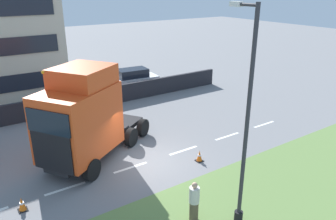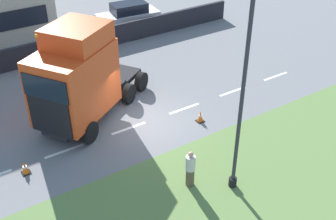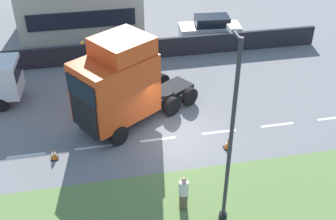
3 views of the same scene
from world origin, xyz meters
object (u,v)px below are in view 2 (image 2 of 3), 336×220
at_px(traffic_cone_lead, 25,168).
at_px(traffic_cone_trailing, 200,116).
at_px(lamp_post, 240,107).
at_px(lorry_cab, 78,78).
at_px(parked_car, 128,17).
at_px(pedestrian, 190,169).

height_order(traffic_cone_lead, traffic_cone_trailing, same).
relative_size(lamp_post, traffic_cone_lead, 13.57).
relative_size(lorry_cab, parked_car, 1.55).
bearing_deg(traffic_cone_lead, lamp_post, -127.36).
height_order(lorry_cab, lamp_post, lamp_post).
xyz_separation_m(lorry_cab, pedestrian, (-6.32, -1.82, -1.63)).
bearing_deg(traffic_cone_lead, traffic_cone_trailing, -95.76).
xyz_separation_m(lamp_post, pedestrian, (0.89, 1.38, -2.86)).
bearing_deg(pedestrian, lorry_cab, 16.09).
bearing_deg(traffic_cone_trailing, traffic_cone_lead, 84.24).
relative_size(parked_car, pedestrian, 2.72).
bearing_deg(pedestrian, traffic_cone_lead, 51.51).
bearing_deg(pedestrian, parked_car, -19.73).
distance_m(parked_car, lamp_post, 17.03).
distance_m(pedestrian, traffic_cone_lead, 6.76).
height_order(lorry_cab, traffic_cone_trailing, lorry_cab).
height_order(lamp_post, traffic_cone_lead, lamp_post).
relative_size(lamp_post, pedestrian, 4.78).
relative_size(lorry_cab, traffic_cone_lead, 11.98).
relative_size(parked_car, traffic_cone_trailing, 7.71).
relative_size(lorry_cab, pedestrian, 4.22).
bearing_deg(lamp_post, lorry_cab, 23.97).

